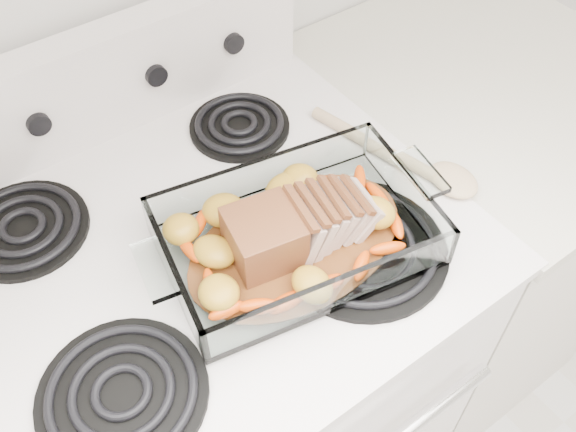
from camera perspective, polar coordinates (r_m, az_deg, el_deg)
electric_range at (r=1.33m, az=-6.32°, el=-14.20°), size 0.78×0.70×1.12m
counter_right at (r=1.60m, az=14.35°, el=-1.35°), size 0.58×0.68×0.93m
baking_dish at (r=0.90m, az=0.75°, el=-1.97°), size 0.37×0.24×0.07m
pork_roast at (r=0.88m, az=0.10°, el=-1.35°), size 0.21×0.09×0.08m
roast_vegetables at (r=0.91m, az=-0.78°, el=-0.32°), size 0.35×0.19×0.04m
wooden_spoon at (r=1.05m, az=11.41°, el=4.56°), size 0.12×0.30×0.02m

